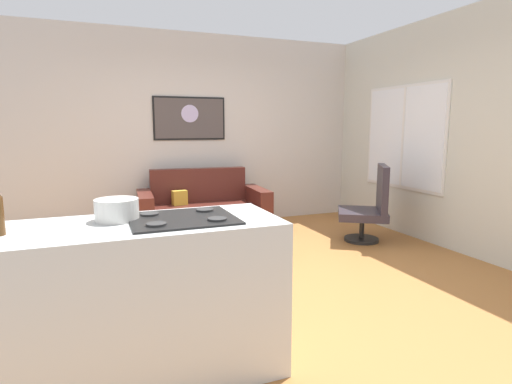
{
  "coord_description": "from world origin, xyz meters",
  "views": [
    {
      "loc": [
        -1.34,
        -3.59,
        1.47
      ],
      "look_at": [
        0.43,
        0.9,
        0.7
      ],
      "focal_mm": 28.8,
      "sensor_mm": 36.0,
      "label": 1
    }
  ],
  "objects_px": {
    "couch": "(203,213)",
    "mixing_bowl": "(117,210)",
    "armchair": "(370,207)",
    "coffee_table": "(236,226)",
    "wall_painting": "(190,118)"
  },
  "relations": [
    {
      "from": "couch",
      "to": "coffee_table",
      "type": "relative_size",
      "value": 1.82
    },
    {
      "from": "couch",
      "to": "mixing_bowl",
      "type": "relative_size",
      "value": 7.12
    },
    {
      "from": "armchair",
      "to": "mixing_bowl",
      "type": "bearing_deg",
      "value": -150.06
    },
    {
      "from": "coffee_table",
      "to": "couch",
      "type": "bearing_deg",
      "value": 94.4
    },
    {
      "from": "couch",
      "to": "mixing_bowl",
      "type": "distance_m",
      "value": 3.29
    },
    {
      "from": "armchair",
      "to": "wall_painting",
      "type": "relative_size",
      "value": 0.95
    },
    {
      "from": "coffee_table",
      "to": "mixing_bowl",
      "type": "height_order",
      "value": "mixing_bowl"
    },
    {
      "from": "armchair",
      "to": "mixing_bowl",
      "type": "xyz_separation_m",
      "value": [
        -3.15,
        -1.81,
        0.54
      ]
    },
    {
      "from": "mixing_bowl",
      "to": "coffee_table",
      "type": "bearing_deg",
      "value": 53.65
    },
    {
      "from": "armchair",
      "to": "mixing_bowl",
      "type": "height_order",
      "value": "mixing_bowl"
    },
    {
      "from": "coffee_table",
      "to": "wall_painting",
      "type": "distance_m",
      "value": 2.1
    },
    {
      "from": "armchair",
      "to": "wall_painting",
      "type": "distance_m",
      "value": 2.82
    },
    {
      "from": "coffee_table",
      "to": "armchair",
      "type": "xyz_separation_m",
      "value": [
        1.81,
        0.0,
        0.09
      ]
    },
    {
      "from": "couch",
      "to": "wall_painting",
      "type": "distance_m",
      "value": 1.41
    },
    {
      "from": "coffee_table",
      "to": "wall_painting",
      "type": "height_order",
      "value": "wall_painting"
    }
  ]
}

